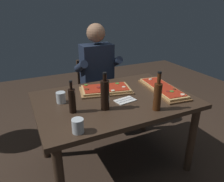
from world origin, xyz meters
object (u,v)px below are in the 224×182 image
Objects in this scene: oil_bottle_amber at (72,100)px; tumbler_near_camera at (78,127)px; vinegar_bottle_green at (158,95)px; tumbler_far_side at (61,98)px; dining_table at (114,107)px; pizza_rectangular_front at (106,89)px; seated_diner at (98,73)px; diner_chair at (95,89)px; pizza_rectangular_left at (163,88)px; wine_bottle_dark at (105,94)px.

oil_bottle_amber is 2.69× the size of tumbler_near_camera.
tumbler_far_side is at bearing 145.13° from vinegar_bottle_green.
dining_table is 2.56× the size of pizza_rectangular_front.
pizza_rectangular_front is 0.41× the size of seated_diner.
tumbler_near_camera is (-0.46, -0.39, 0.14)m from dining_table.
pizza_rectangular_left is at bearing -67.42° from diner_chair.
seated_diner is (0.30, 0.90, -0.13)m from wine_bottle_dark.
vinegar_bottle_green is at bearing -27.00° from wine_bottle_dark.
oil_bottle_amber is (-0.41, -0.28, 0.09)m from pizza_rectangular_front.
seated_diner is at bearing 115.65° from pizza_rectangular_left.
dining_table is 0.46m from vinegar_bottle_green.
seated_diner is (0.55, 0.84, -0.10)m from oil_bottle_amber.
pizza_rectangular_left is 6.76× the size of tumbler_far_side.
pizza_rectangular_left is 0.98m from tumbler_far_side.
pizza_rectangular_front is at bearing -102.25° from diner_chair.
vinegar_bottle_green is (0.37, -0.19, -0.00)m from wine_bottle_dark.
pizza_rectangular_left is at bearing 10.16° from wine_bottle_dark.
seated_diner is at bearing 71.39° from wine_bottle_dark.
pizza_rectangular_left is 0.69m from wine_bottle_dark.
pizza_rectangular_front is at bearing 7.99° from tumbler_far_side.
tumbler_far_side is at bearing -133.89° from seated_diner.
pizza_rectangular_left is (0.52, -0.22, -0.00)m from pizza_rectangular_front.
tumbler_far_side is 1.00m from diner_chair.
oil_bottle_amber is at bearing -120.10° from diner_chair.
pizza_rectangular_left is 1.01m from diner_chair.
oil_bottle_amber is (-0.42, -0.10, 0.20)m from dining_table.
tumbler_near_camera is 1.28m from seated_diner.
seated_diner reaches higher than vinegar_bottle_green.
oil_bottle_amber reaches higher than tumbler_near_camera.
oil_bottle_amber is 0.31× the size of diner_chair.
dining_table is 0.53m from pizza_rectangular_left.
wine_bottle_dark reaches higher than diner_chair.
tumbler_far_side is (-0.30, 0.28, -0.09)m from wine_bottle_dark.
pizza_rectangular_left is 0.74× the size of diner_chair.
pizza_rectangular_front is 2.06× the size of oil_bottle_amber.
dining_table is 5.28× the size of oil_bottle_amber.
pizza_rectangular_front is 0.58m from vinegar_bottle_green.
tumbler_far_side is at bearing 170.94° from pizza_rectangular_left.
tumbler_near_camera is (-0.97, -0.35, 0.02)m from pizza_rectangular_left.
diner_chair is (0.15, 0.68, -0.27)m from pizza_rectangular_front.
vinegar_bottle_green is 1.27m from diner_chair.
tumbler_near_camera is (-0.30, -0.23, -0.09)m from wine_bottle_dark.
wine_bottle_dark reaches higher than dining_table.
tumbler_near_camera is 0.11× the size of diner_chair.
dining_table is 14.66× the size of tumbler_far_side.
vinegar_bottle_green reaches higher than dining_table.
oil_bottle_amber is 0.82× the size of vinegar_bottle_green.
vinegar_bottle_green is (0.62, -0.25, 0.02)m from oil_bottle_amber.
pizza_rectangular_left is at bearing -4.53° from dining_table.
tumbler_far_side reaches higher than pizza_rectangular_left.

